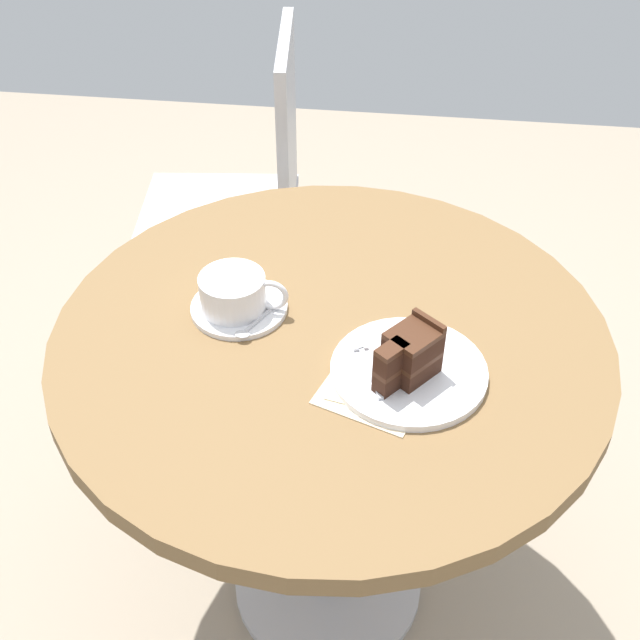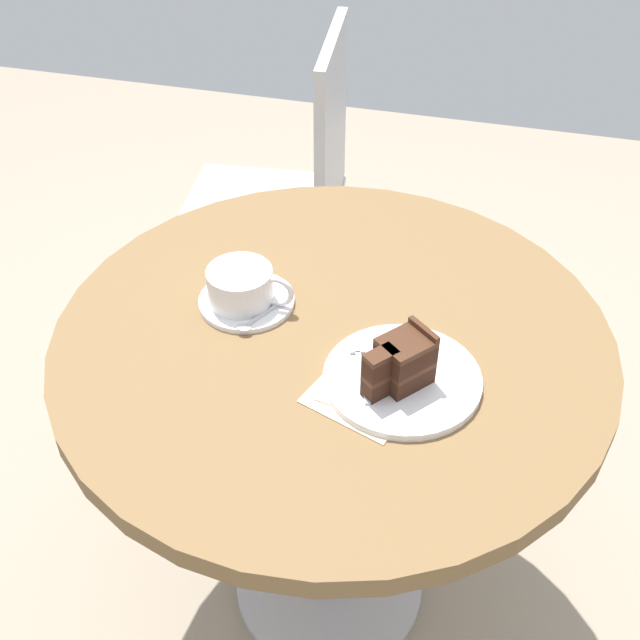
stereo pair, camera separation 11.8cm
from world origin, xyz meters
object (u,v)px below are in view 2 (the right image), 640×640
object	(u,v)px
fork	(359,361)
cake_plate	(402,379)
coffee_cup	(242,285)
cafe_chair	(294,184)
saucer	(247,301)
teaspoon	(258,318)
cake_slice	(401,362)
napkin	(369,388)

from	to	relation	value
fork	cake_plate	bearing A→B (deg)	-120.09
coffee_cup	cafe_chair	bearing A→B (deg)	99.80
saucer	teaspoon	size ratio (longest dim) A/B	1.57
teaspoon	cake_plate	distance (m)	0.25
saucer	fork	distance (m)	0.23
teaspoon	fork	bearing A→B (deg)	98.99
saucer	cake_slice	world-z (taller)	cake_slice
saucer	fork	world-z (taller)	fork
teaspoon	cake_slice	xyz separation A→B (m)	(0.24, -0.08, 0.04)
coffee_cup	fork	xyz separation A→B (m)	(0.21, -0.10, -0.02)
saucer	cake_plate	xyz separation A→B (m)	(0.27, -0.11, 0.00)
saucer	cafe_chair	distance (m)	0.72
teaspoon	cake_plate	size ratio (longest dim) A/B	0.43
teaspoon	cake_slice	bearing A→B (deg)	98.30
saucer	coffee_cup	size ratio (longest dim) A/B	1.10
cake_plate	saucer	bearing A→B (deg)	157.39
coffee_cup	napkin	world-z (taller)	coffee_cup
saucer	cake_slice	distance (m)	0.30
coffee_cup	cake_plate	size ratio (longest dim) A/B	0.62
coffee_cup	cake_plate	bearing A→B (deg)	-21.44
cafe_chair	napkin	bearing A→B (deg)	16.96
coffee_cup	cake_slice	world-z (taller)	cake_slice
cake_plate	cafe_chair	bearing A→B (deg)	116.40
teaspoon	saucer	bearing A→B (deg)	-115.75
saucer	cafe_chair	size ratio (longest dim) A/B	0.17
saucer	napkin	bearing A→B (deg)	-31.28
napkin	fork	bearing A→B (deg)	121.71
coffee_cup	cake_slice	xyz separation A→B (m)	(0.27, -0.12, 0.01)
teaspoon	cafe_chair	world-z (taller)	cafe_chair
cafe_chair	cake_plate	bearing A→B (deg)	20.12
cafe_chair	teaspoon	bearing A→B (deg)	5.86
napkin	cake_slice	bearing A→B (deg)	18.53
fork	napkin	xyz separation A→B (m)	(0.02, -0.04, -0.01)
napkin	teaspoon	bearing A→B (deg)	154.09
teaspoon	napkin	distance (m)	0.22
teaspoon	cafe_chair	bearing A→B (deg)	-140.41
cake_slice	napkin	bearing A→B (deg)	-161.47
teaspoon	cake_slice	world-z (taller)	cake_slice
saucer	coffee_cup	distance (m)	0.03
coffee_cup	teaspoon	xyz separation A→B (m)	(0.04, -0.04, -0.03)
teaspoon	napkin	world-z (taller)	teaspoon
cake_plate	fork	size ratio (longest dim) A/B	1.70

